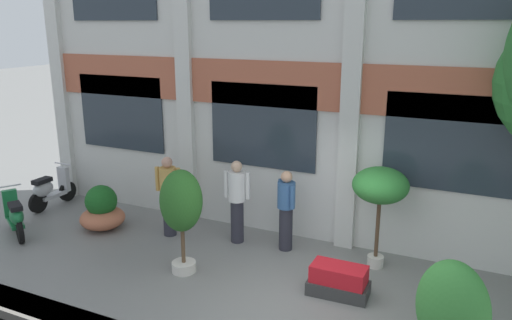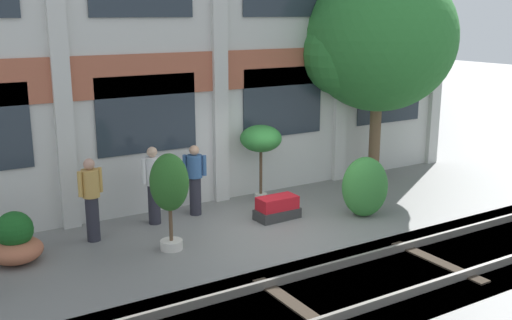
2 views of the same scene
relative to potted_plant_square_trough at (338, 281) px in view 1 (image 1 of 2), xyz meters
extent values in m
plane|color=slate|center=(-0.41, -0.69, -0.24)|extent=(80.00, 80.00, 0.00)
cube|color=silver|center=(-0.41, 2.12, 3.46)|extent=(14.29, 0.50, 7.40)
cube|color=#AD5B42|center=(-0.41, 1.85, 2.86)|extent=(14.29, 0.06, 0.90)
cube|color=silver|center=(-7.56, 1.81, 3.46)|extent=(0.36, 0.16, 7.40)
cube|color=silver|center=(-3.98, 1.81, 3.46)|extent=(0.36, 0.16, 7.40)
cube|color=silver|center=(-0.41, 1.81, 3.46)|extent=(0.36, 0.16, 7.40)
cube|color=#28333D|center=(-5.77, 1.84, 2.01)|extent=(2.29, 0.04, 1.70)
cube|color=#28333D|center=(-2.20, 1.84, 2.01)|extent=(2.29, 0.04, 1.70)
cube|color=#28333D|center=(1.38, 1.84, 2.01)|extent=(2.29, 0.04, 1.70)
cube|color=#333333|center=(0.00, 0.00, -0.13)|extent=(0.99, 0.54, 0.22)
cube|color=red|center=(0.00, 0.00, 0.12)|extent=(0.88, 0.45, 0.28)
cylinder|color=beige|center=(0.34, 1.22, -0.14)|extent=(0.29, 0.29, 0.20)
cylinder|color=#4C3826|center=(0.34, 1.22, 0.57)|extent=(0.07, 0.07, 1.22)
ellipsoid|color=#2D7A33|center=(0.34, 1.22, 1.31)|extent=(0.98, 0.98, 0.62)
cylinder|color=beige|center=(-2.69, -0.41, -0.15)|extent=(0.43, 0.43, 0.18)
cylinder|color=brown|center=(-2.69, -0.41, 0.41)|extent=(0.07, 0.07, 0.93)
ellipsoid|color=#286023|center=(-2.69, -0.41, 1.09)|extent=(0.73, 0.73, 1.10)
ellipsoid|color=#B76647|center=(-5.32, 0.49, -0.01)|extent=(0.94, 0.94, 0.46)
sphere|color=#19561E|center=(-5.32, 0.49, 0.38)|extent=(0.67, 0.67, 0.67)
cylinder|color=black|center=(-7.08, -0.33, 0.00)|extent=(0.46, 0.32, 0.48)
cylinder|color=black|center=(-6.30, -0.79, 0.00)|extent=(0.46, 0.32, 0.48)
cube|color=#196B38|center=(-6.68, -0.56, 0.04)|extent=(0.71, 0.55, 0.08)
ellipsoid|color=#196B38|center=(-6.46, -0.70, 0.28)|extent=(0.61, 0.51, 0.36)
cube|color=black|center=(-6.46, -0.70, 0.48)|extent=(0.49, 0.41, 0.10)
cube|color=#196B38|center=(-7.01, -0.37, 0.34)|extent=(0.25, 0.30, 0.60)
cylinder|color=#B7B7BF|center=(-7.03, -0.36, 0.72)|extent=(0.28, 0.45, 0.03)
cylinder|color=black|center=(-7.30, 1.46, 0.00)|extent=(0.09, 0.48, 0.48)
cylinder|color=black|center=(-7.30, 0.56, 0.00)|extent=(0.09, 0.48, 0.48)
cube|color=#B2B2B7|center=(-7.30, 1.00, 0.04)|extent=(0.24, 0.68, 0.08)
ellipsoid|color=#B2B2B7|center=(-7.30, 0.74, 0.28)|extent=(0.26, 0.56, 0.36)
cube|color=black|center=(-7.30, 0.74, 0.48)|extent=(0.22, 0.44, 0.10)
cube|color=#B2B2B7|center=(-7.30, 1.38, 0.34)|extent=(0.28, 0.12, 0.60)
cylinder|color=#B7B7BF|center=(-7.30, 1.40, 0.72)|extent=(0.50, 0.03, 0.03)
cylinder|color=#282833|center=(-1.40, 1.20, 0.19)|extent=(0.26, 0.26, 0.86)
cylinder|color=#33598C|center=(-1.40, 1.20, 0.87)|extent=(0.34, 0.34, 0.50)
sphere|color=tan|center=(-1.40, 1.20, 1.24)|extent=(0.22, 0.22, 0.22)
cylinder|color=#33598C|center=(-1.57, 1.33, 0.90)|extent=(0.09, 0.09, 0.45)
cylinder|color=#33598C|center=(-1.22, 1.06, 0.90)|extent=(0.09, 0.09, 0.45)
cylinder|color=#282833|center=(-2.41, 1.11, 0.20)|extent=(0.26, 0.26, 0.87)
cylinder|color=silver|center=(-2.41, 1.11, 0.93)|extent=(0.34, 0.34, 0.59)
sphere|color=tan|center=(-2.41, 1.11, 1.34)|extent=(0.22, 0.22, 0.22)
cylinder|color=silver|center=(-2.62, 1.07, 0.96)|extent=(0.09, 0.09, 0.53)
cylinder|color=silver|center=(-2.19, 1.15, 0.96)|extent=(0.09, 0.09, 0.53)
cylinder|color=#282833|center=(-3.82, 0.81, 0.21)|extent=(0.26, 0.26, 0.91)
cylinder|color=tan|center=(-3.82, 0.81, 0.94)|extent=(0.34, 0.34, 0.55)
sphere|color=tan|center=(-3.82, 0.81, 1.33)|extent=(0.22, 0.22, 0.22)
cylinder|color=tan|center=(-4.03, 0.76, 0.97)|extent=(0.09, 0.09, 0.49)
cylinder|color=tan|center=(-3.61, 0.87, 0.97)|extent=(0.09, 0.09, 0.49)
ellipsoid|color=#388438|center=(1.74, -0.86, 0.44)|extent=(1.23, 1.11, 1.35)
camera|label=1|loc=(1.86, -7.10, 4.02)|focal=35.00mm
camera|label=2|loc=(-6.89, -10.38, 4.16)|focal=42.00mm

